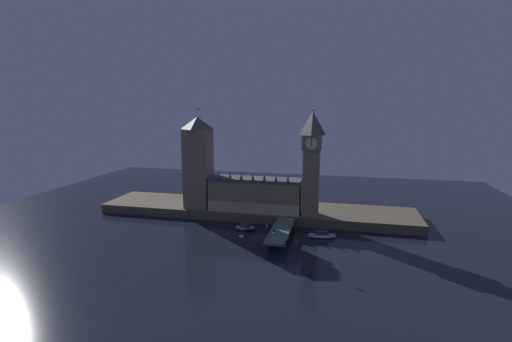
# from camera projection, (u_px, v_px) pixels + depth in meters

# --- Properties ---
(ground_plane) EXTENTS (400.00, 400.00, 0.00)m
(ground_plane) POSITION_uv_depth(u_px,v_px,m) (241.00, 232.00, 227.07)
(ground_plane) COLOR black
(embankment) EXTENTS (220.00, 42.00, 6.00)m
(embankment) POSITION_uv_depth(u_px,v_px,m) (256.00, 210.00, 263.93)
(embankment) COLOR brown
(embankment) RESTS_ON ground_plane
(parliament_hall) EXTENTS (61.85, 17.42, 26.81)m
(parliament_hall) POSITION_uv_depth(u_px,v_px,m) (255.00, 194.00, 251.39)
(parliament_hall) COLOR #7F7056
(parliament_hall) RESTS_ON embankment
(clock_tower) EXTENTS (12.56, 12.67, 68.81)m
(clock_tower) POSITION_uv_depth(u_px,v_px,m) (312.00, 160.00, 236.29)
(clock_tower) COLOR #7F7056
(clock_tower) RESTS_ON embankment
(victoria_tower) EXTENTS (17.44, 17.44, 68.98)m
(victoria_tower) POSITION_uv_depth(u_px,v_px,m) (198.00, 162.00, 257.86)
(victoria_tower) COLOR #7F7056
(victoria_tower) RESTS_ON embankment
(bridge) EXTENTS (11.18, 46.00, 5.70)m
(bridge) POSITION_uv_depth(u_px,v_px,m) (281.00, 232.00, 215.97)
(bridge) COLOR #476656
(bridge) RESTS_ON ground_plane
(car_northbound_trail) EXTENTS (2.09, 4.36, 1.48)m
(car_northbound_trail) POSITION_uv_depth(u_px,v_px,m) (274.00, 232.00, 209.02)
(car_northbound_trail) COLOR silver
(car_northbound_trail) RESTS_ON bridge
(pedestrian_mid_walk) EXTENTS (0.38, 0.38, 1.58)m
(pedestrian_mid_walk) POSITION_uv_depth(u_px,v_px,m) (288.00, 230.00, 211.99)
(pedestrian_mid_walk) COLOR black
(pedestrian_mid_walk) RESTS_ON bridge
(pedestrian_far_rail) EXTENTS (0.38, 0.38, 1.76)m
(pedestrian_far_rail) POSITION_uv_depth(u_px,v_px,m) (276.00, 222.00, 226.51)
(pedestrian_far_rail) COLOR black
(pedestrian_far_rail) RESTS_ON bridge
(street_lamp_near) EXTENTS (1.34, 0.60, 6.95)m
(street_lamp_near) POSITION_uv_depth(u_px,v_px,m) (267.00, 230.00, 201.96)
(street_lamp_near) COLOR #2D3333
(street_lamp_near) RESTS_ON bridge
(street_lamp_mid) EXTENTS (1.34, 0.60, 6.44)m
(street_lamp_mid) POSITION_uv_depth(u_px,v_px,m) (290.00, 223.00, 213.77)
(street_lamp_mid) COLOR #2D3333
(street_lamp_mid) RESTS_ON bridge
(street_lamp_far) EXTENTS (1.34, 0.60, 6.84)m
(street_lamp_far) POSITION_uv_depth(u_px,v_px,m) (276.00, 214.00, 230.20)
(street_lamp_far) COLOR #2D3333
(street_lamp_far) RESTS_ON bridge
(boat_upstream) EXTENTS (13.34, 5.83, 4.33)m
(boat_upstream) POSITION_uv_depth(u_px,v_px,m) (245.00, 228.00, 230.24)
(boat_upstream) COLOR #28282D
(boat_upstream) RESTS_ON ground_plane
(boat_downstream) EXTENTS (17.31, 7.15, 4.16)m
(boat_downstream) POSITION_uv_depth(u_px,v_px,m) (322.00, 235.00, 217.44)
(boat_downstream) COLOR white
(boat_downstream) RESTS_ON ground_plane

